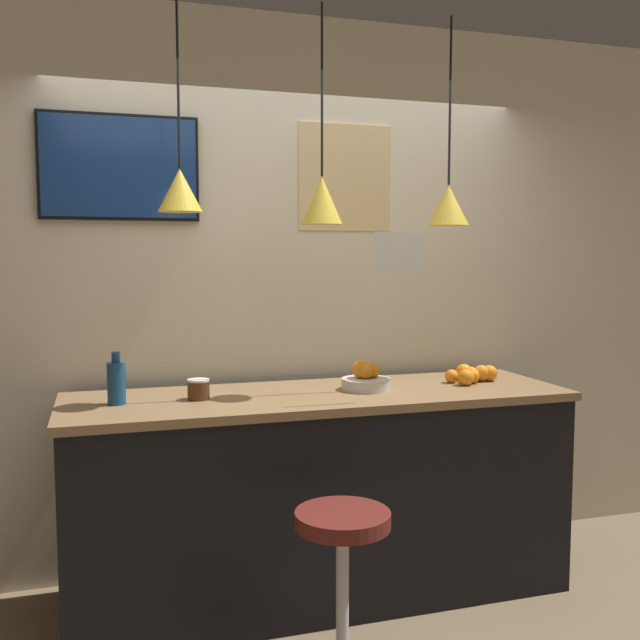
{
  "coord_description": "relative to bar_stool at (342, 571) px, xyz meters",
  "views": [
    {
      "loc": [
        -0.99,
        -2.62,
        1.66
      ],
      "look_at": [
        0.0,
        0.6,
        1.35
      ],
      "focal_mm": 40.0,
      "sensor_mm": 36.0,
      "label": 1
    }
  ],
  "objects": [
    {
      "name": "spread_jar",
      "position": [
        -0.44,
        0.74,
        0.6
      ],
      "size": [
        0.1,
        0.1,
        0.09
      ],
      "color": "#562D19",
      "rests_on": "service_counter"
    },
    {
      "name": "fruit_bowl",
      "position": [
        0.37,
        0.74,
        0.6
      ],
      "size": [
        0.24,
        0.24,
        0.14
      ],
      "color": "beige",
      "rests_on": "service_counter"
    },
    {
      "name": "back_wall",
      "position": [
        0.14,
        1.21,
        1.0
      ],
      "size": [
        8.0,
        0.06,
        2.9
      ],
      "color": "beige",
      "rests_on": "ground_plane"
    },
    {
      "name": "orange_pile",
      "position": [
        0.97,
        0.77,
        0.59
      ],
      "size": [
        0.29,
        0.22,
        0.09
      ],
      "color": "orange",
      "rests_on": "service_counter"
    },
    {
      "name": "pendant_lamp_right",
      "position": [
        0.79,
        0.71,
        1.46
      ],
      "size": [
        0.2,
        0.2,
        1.0
      ],
      "color": "black"
    },
    {
      "name": "mounted_tv",
      "position": [
        -0.75,
        1.16,
        1.63
      ],
      "size": [
        0.76,
        0.04,
        0.51
      ],
      "color": "black"
    },
    {
      "name": "service_counter",
      "position": [
        0.14,
        0.74,
        0.05
      ],
      "size": [
        2.4,
        0.74,
        1.0
      ],
      "color": "black",
      "rests_on": "ground_plane"
    },
    {
      "name": "juice_bottle",
      "position": [
        -0.8,
        0.74,
        0.65
      ],
      "size": [
        0.08,
        0.08,
        0.23
      ],
      "color": "navy",
      "rests_on": "service_counter"
    },
    {
      "name": "pendant_lamp_left",
      "position": [
        -0.51,
        0.71,
        1.5
      ],
      "size": [
        0.2,
        0.2,
        0.96
      ],
      "color": "black"
    },
    {
      "name": "bar_stool",
      "position": [
        0.0,
        0.0,
        0.0
      ],
      "size": [
        0.43,
        0.43,
        0.68
      ],
      "color": "#B7B7BC",
      "rests_on": "ground_plane"
    },
    {
      "name": "hanging_menu_board",
      "position": [
        0.42,
        0.45,
        1.22
      ],
      "size": [
        0.24,
        0.01,
        0.17
      ],
      "color": "white"
    },
    {
      "name": "wall_poster",
      "position": [
        0.41,
        1.18,
        1.62
      ],
      "size": [
        0.52,
        0.01,
        0.57
      ],
      "color": "#DBBC84"
    },
    {
      "name": "pendant_lamp_middle",
      "position": [
        0.14,
        0.71,
        1.47
      ],
      "size": [
        0.19,
        0.19,
        1.0
      ],
      "color": "black"
    }
  ]
}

